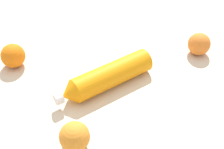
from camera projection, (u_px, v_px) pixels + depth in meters
ground_plane at (101, 81)px, 0.94m from camera, size 2.40×2.40×0.00m
water_bottle at (106, 77)px, 0.90m from camera, size 0.18×0.30×0.07m
orange_0 at (75, 137)px, 0.74m from camera, size 0.07×0.07×0.07m
orange_1 at (199, 44)px, 1.01m from camera, size 0.07×0.07×0.07m
orange_2 at (13, 56)px, 0.97m from camera, size 0.07×0.07×0.07m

